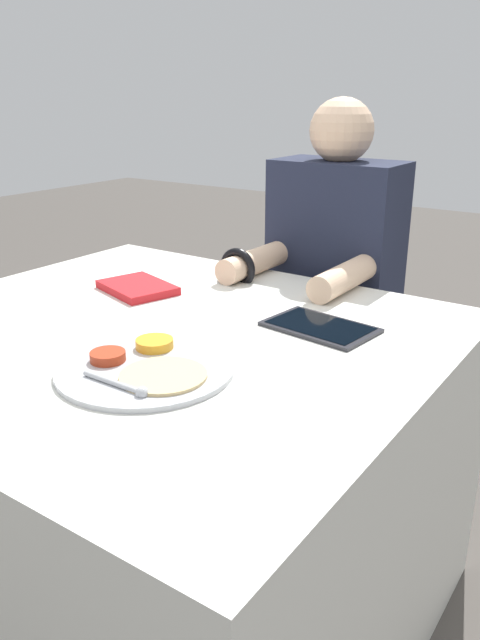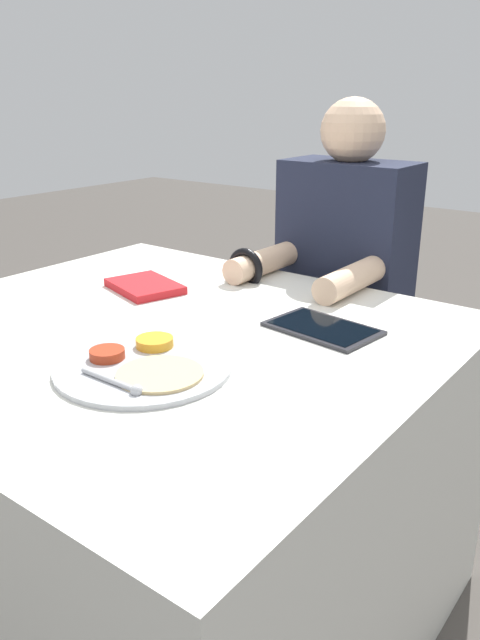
{
  "view_description": "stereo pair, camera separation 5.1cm",
  "coord_description": "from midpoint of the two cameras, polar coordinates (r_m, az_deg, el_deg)",
  "views": [
    {
      "loc": [
        0.87,
        -0.92,
        1.22
      ],
      "look_at": [
        0.22,
        0.02,
        0.8
      ],
      "focal_mm": 35.0,
      "sensor_mm": 36.0,
      "label": 1
    },
    {
      "loc": [
        0.92,
        -0.89,
        1.22
      ],
      "look_at": [
        0.22,
        0.02,
        0.8
      ],
      "focal_mm": 35.0,
      "sensor_mm": 36.0,
      "label": 2
    }
  ],
  "objects": [
    {
      "name": "person_diner",
      "position": [
        1.92,
        7.51,
        0.11
      ],
      "size": [
        0.38,
        0.47,
        1.21
      ],
      "color": "black",
      "rests_on": "ground_plane"
    },
    {
      "name": "ground_plane",
      "position": [
        1.77,
        -7.73,
        -23.89
      ],
      "size": [
        12.0,
        12.0,
        0.0
      ],
      "primitive_type": "plane",
      "color": "#4C4742"
    },
    {
      "name": "thali_tray",
      "position": [
        1.16,
        -9.88,
        -4.26
      ],
      "size": [
        0.33,
        0.33,
        0.03
      ],
      "color": "#B7BABF",
      "rests_on": "dining_table"
    },
    {
      "name": "dining_table",
      "position": [
        1.53,
        -8.39,
        -13.85
      ],
      "size": [
        1.2,
        1.09,
        0.74
      ],
      "color": "silver",
      "rests_on": "ground_plane"
    },
    {
      "name": "red_notebook",
      "position": [
        1.62,
        -10.25,
        2.88
      ],
      "size": [
        0.23,
        0.19,
        0.02
      ],
      "color": "silver",
      "rests_on": "dining_table"
    },
    {
      "name": "tablet_device",
      "position": [
        1.35,
        6.26,
        -0.64
      ],
      "size": [
        0.25,
        0.17,
        0.01
      ],
      "color": "#28282D",
      "rests_on": "dining_table"
    }
  ]
}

